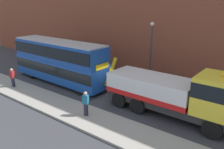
{
  "coord_description": "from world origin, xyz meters",
  "views": [
    {
      "loc": [
        10.8,
        -14.04,
        7.44
      ],
      "look_at": [
        0.31,
        -0.42,
        2.0
      ],
      "focal_mm": 36.4,
      "sensor_mm": 36.0,
      "label": 1
    }
  ],
  "objects_px": {
    "double_decker_bus": "(59,60)",
    "pedestrian_onlooker": "(13,78)",
    "pedestrian_bystander": "(86,104)",
    "street_lamp": "(151,48)",
    "recovery_tow_truck": "(175,93)",
    "traffic_cone_near_bus": "(87,97)"
  },
  "relations": [
    {
      "from": "double_decker_bus",
      "to": "street_lamp",
      "type": "height_order",
      "value": "street_lamp"
    },
    {
      "from": "traffic_cone_near_bus",
      "to": "pedestrian_onlooker",
      "type": "bearing_deg",
      "value": -164.31
    },
    {
      "from": "traffic_cone_near_bus",
      "to": "recovery_tow_truck",
      "type": "bearing_deg",
      "value": 14.45
    },
    {
      "from": "recovery_tow_truck",
      "to": "double_decker_bus",
      "type": "distance_m",
      "value": 11.72
    },
    {
      "from": "pedestrian_onlooker",
      "to": "recovery_tow_truck",
      "type": "bearing_deg",
      "value": -9.42
    },
    {
      "from": "double_decker_bus",
      "to": "street_lamp",
      "type": "distance_m",
      "value": 8.76
    },
    {
      "from": "traffic_cone_near_bus",
      "to": "double_decker_bus",
      "type": "bearing_deg",
      "value": 162.22
    },
    {
      "from": "double_decker_bus",
      "to": "pedestrian_onlooker",
      "type": "distance_m",
      "value": 4.42
    },
    {
      "from": "pedestrian_bystander",
      "to": "traffic_cone_near_bus",
      "type": "height_order",
      "value": "pedestrian_bystander"
    },
    {
      "from": "double_decker_bus",
      "to": "recovery_tow_truck",
      "type": "bearing_deg",
      "value": 1.04
    },
    {
      "from": "pedestrian_onlooker",
      "to": "traffic_cone_near_bus",
      "type": "xyz_separation_m",
      "value": [
        7.28,
        2.04,
        -0.64
      ]
    },
    {
      "from": "recovery_tow_truck",
      "to": "pedestrian_bystander",
      "type": "bearing_deg",
      "value": -140.56
    },
    {
      "from": "recovery_tow_truck",
      "to": "traffic_cone_near_bus",
      "type": "relative_size",
      "value": 14.12
    },
    {
      "from": "recovery_tow_truck",
      "to": "street_lamp",
      "type": "distance_m",
      "value": 6.7
    },
    {
      "from": "recovery_tow_truck",
      "to": "pedestrian_onlooker",
      "type": "distance_m",
      "value": 14.27
    },
    {
      "from": "double_decker_bus",
      "to": "street_lamp",
      "type": "relative_size",
      "value": 1.9
    },
    {
      "from": "pedestrian_bystander",
      "to": "street_lamp",
      "type": "distance_m",
      "value": 8.78
    },
    {
      "from": "pedestrian_bystander",
      "to": "traffic_cone_near_bus",
      "type": "xyz_separation_m",
      "value": [
        -1.81,
        2.02,
        -0.64
      ]
    },
    {
      "from": "pedestrian_onlooker",
      "to": "pedestrian_bystander",
      "type": "bearing_deg",
      "value": -24.38
    },
    {
      "from": "double_decker_bus",
      "to": "traffic_cone_near_bus",
      "type": "height_order",
      "value": "double_decker_bus"
    },
    {
      "from": "double_decker_bus",
      "to": "pedestrian_onlooker",
      "type": "height_order",
      "value": "double_decker_bus"
    },
    {
      "from": "recovery_tow_truck",
      "to": "pedestrian_onlooker",
      "type": "xyz_separation_m",
      "value": [
        -13.75,
        -3.71,
        -0.77
      ]
    }
  ]
}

